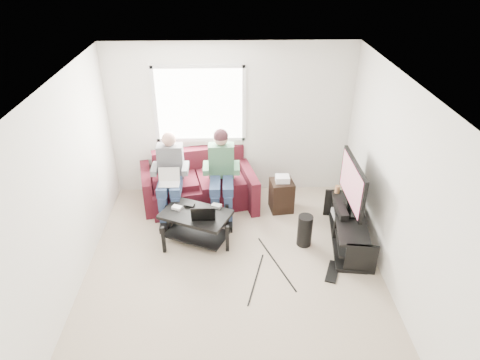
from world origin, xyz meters
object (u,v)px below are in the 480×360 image
coffee_table (196,220)px  subwoofer (305,231)px  tv_stand (348,230)px  sofa (198,186)px  end_table (282,195)px  tv (352,184)px

coffee_table → subwoofer: subwoofer is taller
subwoofer → tv_stand: bearing=3.5°
sofa → coffee_table: (0.03, -1.05, 0.04)m
end_table → tv: bearing=-42.1°
tv_stand → subwoofer: 0.65m
tv → end_table: size_ratio=1.74×
tv_stand → subwoofer: bearing=-176.5°
sofa → subwoofer: bearing=-36.7°
tv → sofa: bearing=154.8°
tv → end_table: bearing=137.9°
tv → subwoofer: tv is taller
end_table → sofa: bearing=169.2°
sofa → tv_stand: 2.54m
tv_stand → end_table: end_table is taller
coffee_table → tv_stand: 2.24m
tv_stand → end_table: 1.26m
tv_stand → sofa: bearing=152.8°
coffee_table → end_table: bearing=30.4°
sofa → tv_stand: size_ratio=1.38×
sofa → end_table: (1.37, -0.26, -0.04)m
coffee_table → subwoofer: (1.58, -0.15, -0.11)m
subwoofer → end_table: (-0.24, 0.94, 0.04)m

